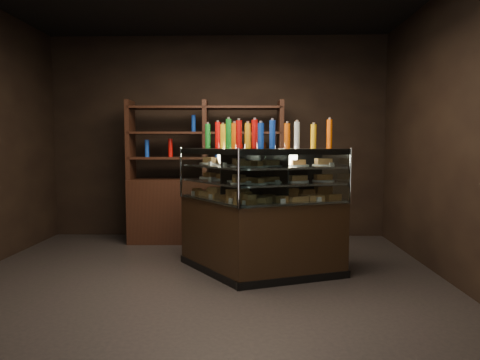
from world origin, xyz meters
name	(u,v)px	position (x,y,z in m)	size (l,w,h in m)	color
ground	(199,290)	(0.00, 0.00, 0.00)	(5.00, 5.00, 0.00)	black
room_shell	(197,84)	(0.00, 0.00, 1.94)	(5.02, 5.02, 3.01)	black
display_case	(257,231)	(0.56, 0.57, 0.46)	(1.87, 1.37, 1.36)	black
food_display	(257,179)	(0.56, 0.57, 1.02)	(1.56, 1.03, 0.42)	#BA7342
bottles_top	(257,135)	(0.56, 0.58, 1.49)	(1.39, 0.89, 0.30)	yellow
potted_conifer	(257,219)	(0.57, 1.42, 0.45)	(0.36, 0.36, 0.78)	black
back_shelving	(206,199)	(-0.14, 2.05, 0.61)	(2.18, 0.48, 2.00)	black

